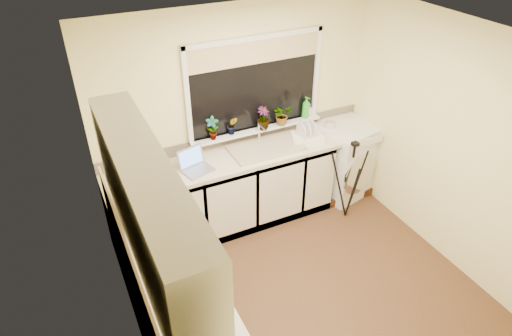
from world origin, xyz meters
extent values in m
plane|color=brown|center=(0.00, 0.00, 0.00)|extent=(3.20, 3.20, 0.00)
plane|color=white|center=(0.00, 0.00, 2.45)|extent=(3.20, 3.20, 0.00)
plane|color=#F9EEA6|center=(0.00, 1.50, 1.23)|extent=(3.20, 0.00, 3.20)
plane|color=#F9EEA6|center=(0.00, -1.50, 1.23)|extent=(3.20, 0.00, 3.20)
plane|color=#F9EEA6|center=(-1.60, 0.00, 1.23)|extent=(0.00, 3.00, 3.00)
plane|color=#F9EEA6|center=(1.60, 0.00, 1.23)|extent=(0.00, 3.00, 3.00)
cube|color=silver|center=(-0.33, 1.20, 0.43)|extent=(2.55, 0.60, 0.86)
cube|color=silver|center=(-1.30, -0.30, 0.43)|extent=(0.54, 2.40, 0.86)
cube|color=beige|center=(0.00, 1.20, 0.88)|extent=(3.20, 0.60, 0.04)
cube|color=beige|center=(-1.30, -0.30, 0.88)|extent=(0.60, 2.40, 0.04)
cube|color=silver|center=(-1.44, -0.45, 1.80)|extent=(0.28, 1.90, 0.70)
cube|color=beige|center=(-1.59, -0.30, 1.12)|extent=(0.02, 2.40, 0.45)
cube|color=beige|center=(0.00, 1.49, 0.97)|extent=(3.20, 0.02, 0.14)
cube|color=black|center=(0.20, 1.49, 1.55)|extent=(1.50, 0.02, 1.00)
cube|color=tan|center=(0.20, 1.46, 1.92)|extent=(1.50, 0.02, 0.25)
cube|color=white|center=(0.20, 1.43, 1.04)|extent=(1.60, 0.14, 0.03)
cube|color=tan|center=(0.20, 1.20, 0.91)|extent=(0.82, 0.46, 0.03)
cylinder|color=silver|center=(0.20, 1.38, 1.02)|extent=(0.03, 0.03, 0.24)
cube|color=white|center=(1.30, 1.19, 0.47)|extent=(0.79, 0.77, 0.94)
cube|color=gray|center=(-0.63, 1.10, 0.91)|extent=(0.34, 0.28, 0.02)
cube|color=#598EF2|center=(-0.67, 1.22, 1.02)|extent=(0.30, 0.13, 0.20)
cylinder|color=white|center=(-1.18, 0.40, 1.00)|extent=(0.16, 0.16, 0.20)
cube|color=white|center=(0.72, 1.18, 0.93)|extent=(0.43, 0.38, 0.05)
cylinder|color=silver|center=(-1.31, -0.33, 0.96)|extent=(0.08, 0.08, 0.11)
imported|color=silver|center=(-1.27, 0.65, 1.04)|extent=(0.40, 0.54, 0.28)
imported|color=#999999|center=(-0.34, 1.41, 1.18)|extent=(0.17, 0.14, 0.27)
imported|color=#999999|center=(-0.11, 1.43, 1.15)|extent=(0.14, 0.13, 0.21)
imported|color=#999999|center=(0.26, 1.39, 1.18)|extent=(0.19, 0.19, 0.26)
imported|color=#999999|center=(0.50, 1.39, 1.17)|extent=(0.23, 0.20, 0.24)
imported|color=green|center=(0.84, 1.43, 1.18)|extent=(0.13, 0.13, 0.26)
imported|color=#999999|center=(0.87, 1.43, 1.14)|extent=(0.08, 0.08, 0.17)
imported|color=beige|center=(1.09, 1.27, 0.95)|extent=(0.16, 0.16, 0.10)
imported|color=beige|center=(-1.30, -0.59, 0.95)|extent=(0.13, 0.13, 0.09)
camera|label=1|loc=(-1.78, -2.60, 3.44)|focal=31.22mm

